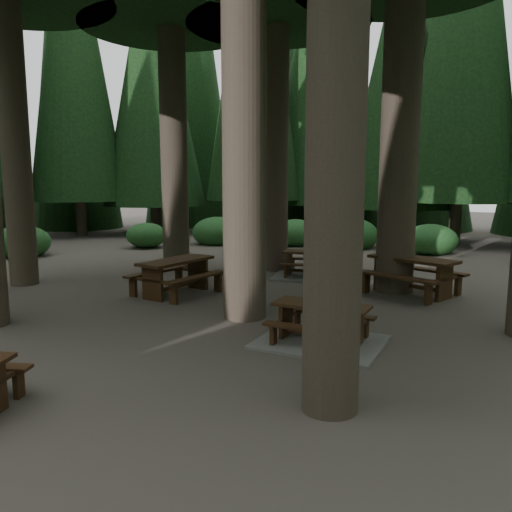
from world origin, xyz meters
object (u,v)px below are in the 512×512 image
Objects in this scene: picnic_table_d at (412,270)px; picnic_table_a at (321,331)px; picnic_table_b at (176,271)px; picnic_table_c at (313,268)px.

picnic_table_a is at bearing -77.56° from picnic_table_d.
picnic_table_a is 1.13× the size of picnic_table_b.
picnic_table_c is (1.61, 3.79, -0.31)m from picnic_table_b.
picnic_table_d is at bearing -55.75° from picnic_table_b.
picnic_table_a is 4.52m from picnic_table_d.
picnic_table_b is at bearing -133.46° from picnic_table_c.
picnic_table_b is 0.74× the size of picnic_table_c.
picnic_table_d is (0.07, 4.51, 0.37)m from picnic_table_a.
picnic_table_c is 1.12× the size of picnic_table_d.
picnic_table_c is at bearing -178.18° from picnic_table_d.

